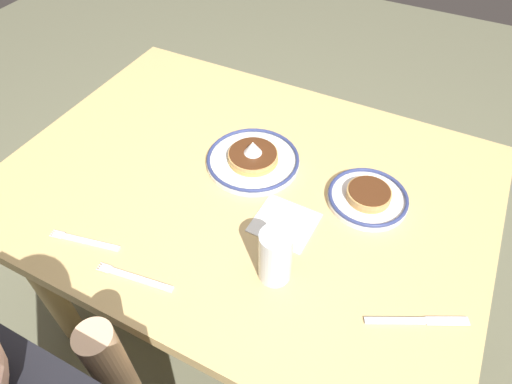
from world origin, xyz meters
The scene contains 9 objects.
ground_plane centered at (0.00, 0.00, 0.00)m, with size 6.00×6.00×0.00m, color #66664E.
dining_table centered at (0.00, 0.00, 0.62)m, with size 1.31×0.97×0.72m.
plate_near_main centered at (-0.33, -0.08, 0.74)m, with size 0.21×0.21×0.04m.
plate_center_pancakes centered at (0.01, -0.07, 0.74)m, with size 0.27×0.27×0.08m.
drinking_glass centered at (-0.20, 0.23, 0.79)m, with size 0.07×0.07×0.14m.
paper_napkin centered at (-0.16, 0.09, 0.73)m, with size 0.15×0.14×0.00m, color white.
fork_near centered at (0.08, 0.39, 0.73)m, with size 0.19×0.04×0.01m.
fork_far centered at (0.25, 0.36, 0.73)m, with size 0.18×0.05×0.01m.
butter_knife centered at (-0.52, 0.20, 0.73)m, with size 0.20×0.11×0.01m.
Camera 1 is at (-0.42, 0.75, 1.59)m, focal length 31.14 mm.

